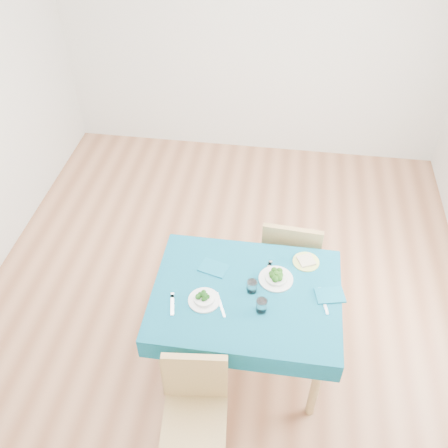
# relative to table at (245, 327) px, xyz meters

# --- Properties ---
(room_shell) EXTENTS (4.02, 4.52, 2.73)m
(room_shell) POSITION_rel_table_xyz_m (-0.22, 0.52, 0.97)
(room_shell) COLOR brown
(room_shell) RESTS_ON ground
(table) EXTENTS (1.20, 0.91, 0.76)m
(table) POSITION_rel_table_xyz_m (0.00, 0.00, 0.00)
(table) COLOR #094B63
(table) RESTS_ON ground
(chair_near) EXTENTS (0.41, 0.45, 0.93)m
(chair_near) POSITION_rel_table_xyz_m (-0.21, -0.73, 0.09)
(chair_near) COLOR #A5854D
(chair_near) RESTS_ON ground
(chair_far) EXTENTS (0.46, 0.50, 1.08)m
(chair_far) POSITION_rel_table_xyz_m (0.28, 0.74, 0.16)
(chair_far) COLOR #A5854D
(chair_far) RESTS_ON ground
(bowl_near) EXTENTS (0.20, 0.20, 0.06)m
(bowl_near) POSITION_rel_table_xyz_m (-0.26, -0.10, 0.41)
(bowl_near) COLOR white
(bowl_near) RESTS_ON table
(bowl_far) EXTENTS (0.23, 0.23, 0.07)m
(bowl_far) POSITION_rel_table_xyz_m (0.18, 0.14, 0.41)
(bowl_far) COLOR white
(bowl_far) RESTS_ON table
(fork_near) EXTENTS (0.06, 0.16, 0.00)m
(fork_near) POSITION_rel_table_xyz_m (-0.45, -0.16, 0.38)
(fork_near) COLOR silver
(fork_near) RESTS_ON table
(knife_near) EXTENTS (0.09, 0.19, 0.00)m
(knife_near) POSITION_rel_table_xyz_m (-0.15, -0.12, 0.38)
(knife_near) COLOR silver
(knife_near) RESTS_ON table
(fork_far) EXTENTS (0.05, 0.18, 0.00)m
(fork_far) POSITION_rel_table_xyz_m (0.12, 0.19, 0.38)
(fork_far) COLOR silver
(fork_far) RESTS_ON table
(knife_far) EXTENTS (0.07, 0.21, 0.00)m
(knife_far) POSITION_rel_table_xyz_m (0.49, 0.00, 0.38)
(knife_far) COLOR silver
(knife_far) RESTS_ON table
(napkin_near) EXTENTS (0.21, 0.17, 0.01)m
(napkin_near) POSITION_rel_table_xyz_m (-0.24, 0.18, 0.38)
(napkin_near) COLOR #0D546D
(napkin_near) RESTS_ON table
(napkin_far) EXTENTS (0.21, 0.16, 0.01)m
(napkin_far) POSITION_rel_table_xyz_m (0.53, 0.05, 0.38)
(napkin_far) COLOR #0D546D
(napkin_far) RESTS_ON table
(tumbler_center) EXTENTS (0.07, 0.07, 0.09)m
(tumbler_center) POSITION_rel_table_xyz_m (0.03, 0.02, 0.42)
(tumbler_center) COLOR white
(tumbler_center) RESTS_ON table
(tumbler_side) EXTENTS (0.07, 0.07, 0.09)m
(tumbler_side) POSITION_rel_table_xyz_m (0.11, -0.12, 0.42)
(tumbler_side) COLOR white
(tumbler_side) RESTS_ON table
(side_plate) EXTENTS (0.18, 0.18, 0.01)m
(side_plate) POSITION_rel_table_xyz_m (0.37, 0.32, 0.38)
(side_plate) COLOR #D2DF6D
(side_plate) RESTS_ON table
(bread_slice) EXTENTS (0.14, 0.14, 0.02)m
(bread_slice) POSITION_rel_table_xyz_m (0.37, 0.32, 0.40)
(bread_slice) COLOR beige
(bread_slice) RESTS_ON side_plate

